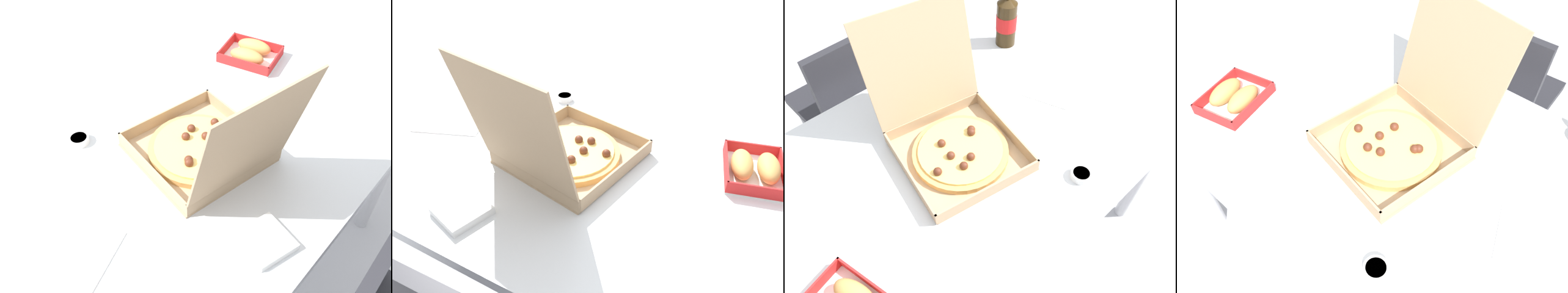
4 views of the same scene
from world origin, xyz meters
TOP-DOWN VIEW (x-y plane):
  - ground_plane at (0.00, 0.00)m, footprint 10.00×10.00m
  - dining_table at (0.00, 0.00)m, footprint 1.47×0.82m
  - pizza_box_open at (0.00, 0.02)m, footprint 0.39×0.45m
  - bread_side_box at (-0.46, -0.18)m, footprint 0.19×0.22m
  - paper_menu at (0.43, -0.00)m, footprint 0.25×0.22m
  - napkin_pile at (0.12, 0.29)m, footprint 0.14×0.14m
  - dipping_sauce_cup at (0.19, -0.29)m, footprint 0.06×0.06m

SIDE VIEW (x-z plane):
  - ground_plane at x=0.00m, z-range 0.00..0.00m
  - dining_table at x=0.00m, z-range 0.29..1.00m
  - paper_menu at x=0.43m, z-range 0.71..0.72m
  - napkin_pile at x=0.12m, z-range 0.71..0.73m
  - dipping_sauce_cup at x=0.19m, z-range 0.72..0.74m
  - bread_side_box at x=-0.46m, z-range 0.71..0.77m
  - pizza_box_open at x=0.00m, z-range 0.59..0.94m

